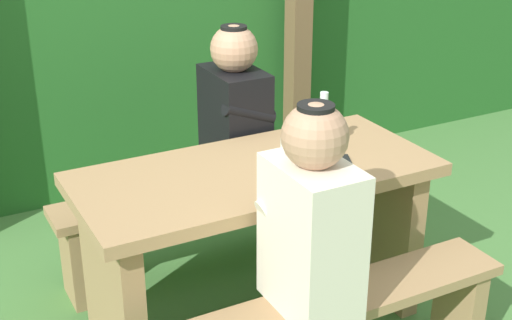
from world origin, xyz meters
name	(u,v)px	position (x,y,z in m)	size (l,w,h in m)	color
hedge_backdrop	(111,39)	(0.00, 1.80, 0.83)	(6.40, 0.63, 1.65)	#235C22
picnic_table	(256,220)	(0.00, 0.00, 0.49)	(1.40, 0.64, 0.71)	#9E7A51
bench_far	(203,207)	(0.00, 0.52, 0.31)	(1.40, 0.24, 0.43)	#9E7A51
person_white_shirt	(311,218)	(-0.07, -0.52, 0.76)	(0.25, 0.35, 0.72)	silver
person_black_coat	(235,110)	(0.17, 0.52, 0.76)	(0.25, 0.35, 0.72)	black
drinking_glass	(290,147)	(0.17, 0.04, 0.75)	(0.08, 0.08, 0.08)	silver
bottle_left	(310,145)	(0.18, -0.10, 0.81)	(0.06, 0.06, 0.23)	silver
bottle_right	(323,125)	(0.33, 0.05, 0.82)	(0.06, 0.06, 0.24)	silver
cell_phone	(342,162)	(0.32, -0.12, 0.72)	(0.07, 0.14, 0.01)	black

